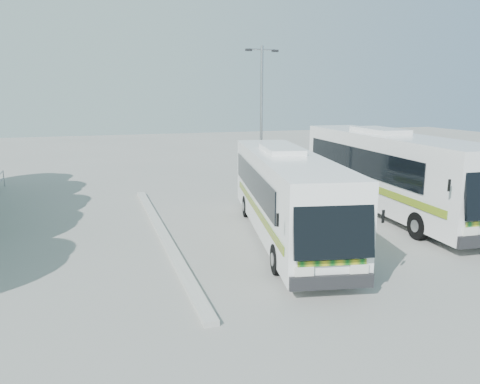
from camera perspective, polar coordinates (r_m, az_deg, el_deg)
name	(u,v)px	position (r m, az deg, el deg)	size (l,w,h in m)	color
ground	(231,244)	(17.78, -1.08, -6.39)	(100.00, 100.00, 0.00)	gray
kerb_divider	(162,233)	(19.16, -9.45, -4.96)	(0.40, 16.00, 0.15)	#B2B2AD
coach_main	(286,193)	(18.27, 5.64, -0.09)	(4.55, 12.08, 3.29)	white
coach_adjacent	(390,170)	(23.29, 17.77, 2.58)	(3.54, 13.50, 3.71)	silver
lamppost	(261,112)	(27.44, 2.63, 9.73)	(2.01, 0.34, 8.21)	#979AA0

